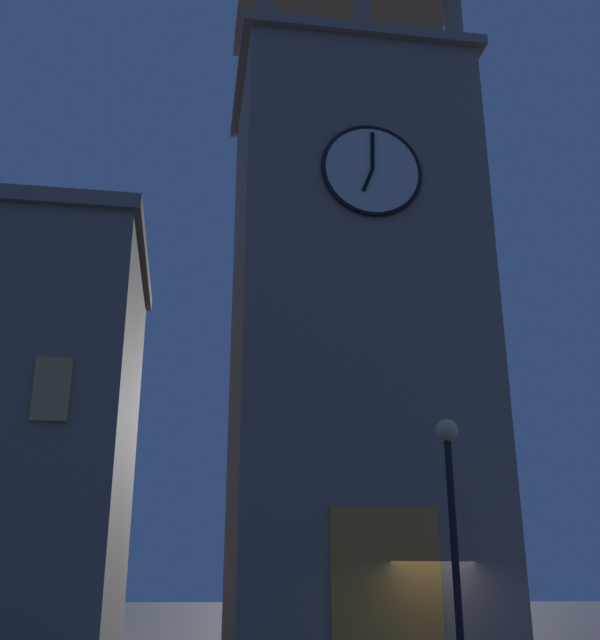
{
  "coord_description": "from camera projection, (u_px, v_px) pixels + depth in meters",
  "views": [
    {
      "loc": [
        7.14,
        21.24,
        1.73
      ],
      "look_at": [
        3.34,
        -4.25,
        10.89
      ],
      "focal_mm": 42.71,
      "sensor_mm": 36.0,
      "label": 1
    }
  ],
  "objects": [
    {
      "name": "street_lamp",
      "position": [
        451.0,
        495.0,
        14.19
      ],
      "size": [
        0.44,
        0.44,
        4.84
      ],
      "color": "black",
      "rests_on": "ground_plane"
    },
    {
      "name": "clocktower",
      "position": [
        353.0,
        319.0,
        27.64
      ],
      "size": [
        9.03,
        7.56,
        28.78
      ],
      "color": "gray",
      "rests_on": "ground_plane"
    }
  ]
}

